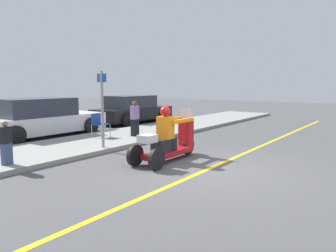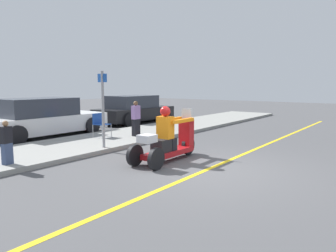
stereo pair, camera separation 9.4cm
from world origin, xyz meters
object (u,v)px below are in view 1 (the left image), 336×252
(motorcycle_trike, at_px, (168,142))
(spectator_by_tree, at_px, (6,144))
(folding_chair_set_back, at_px, (99,123))
(street_sign, at_px, (102,106))
(spectator_near_curb, at_px, (135,119))
(parked_car_lot_left, at_px, (132,110))
(parked_car_lot_center, at_px, (40,119))

(motorcycle_trike, height_order, spectator_by_tree, motorcycle_trike)
(motorcycle_trike, relative_size, folding_chair_set_back, 2.88)
(spectator_by_tree, bearing_deg, street_sign, -5.70)
(spectator_near_curb, bearing_deg, street_sign, -162.85)
(folding_chair_set_back, xyz_separation_m, street_sign, (-1.23, -1.52, 0.69))
(spectator_by_tree, bearing_deg, parked_car_lot_left, 24.10)
(spectator_near_curb, bearing_deg, motorcycle_trike, -124.65)
(spectator_near_curb, xyz_separation_m, parked_car_lot_left, (3.73, 3.45, -0.06))
(parked_car_lot_center, bearing_deg, motorcycle_trike, -93.21)
(parked_car_lot_left, bearing_deg, folding_chair_set_back, -150.86)
(spectator_near_curb, height_order, parked_car_lot_center, parked_car_lot_center)
(motorcycle_trike, bearing_deg, folding_chair_set_back, 73.96)
(spectator_near_curb, xyz_separation_m, spectator_by_tree, (-4.85, -0.39, -0.11))
(street_sign, bearing_deg, spectator_by_tree, 174.30)
(folding_chair_set_back, xyz_separation_m, parked_car_lot_center, (-0.73, 2.32, 0.06))
(folding_chair_set_back, distance_m, parked_car_lot_center, 2.44)
(folding_chair_set_back, distance_m, street_sign, 2.08)
(spectator_by_tree, distance_m, folding_chair_set_back, 4.13)
(spectator_near_curb, bearing_deg, parked_car_lot_left, 42.74)
(spectator_near_curb, height_order, folding_chair_set_back, spectator_near_curb)
(spectator_by_tree, bearing_deg, parked_car_lot_center, 48.08)
(motorcycle_trike, xyz_separation_m, spectator_near_curb, (1.98, 2.87, 0.22))
(parked_car_lot_left, distance_m, street_sign, 7.20)
(spectator_near_curb, relative_size, spectator_by_tree, 1.23)
(motorcycle_trike, bearing_deg, spectator_near_curb, 55.35)
(motorcycle_trike, bearing_deg, parked_car_lot_center, 86.79)
(spectator_near_curb, height_order, parked_car_lot_left, parked_car_lot_left)
(motorcycle_trike, distance_m, folding_chair_set_back, 3.88)
(parked_car_lot_left, bearing_deg, street_sign, -145.03)
(folding_chair_set_back, bearing_deg, parked_car_lot_center, 107.49)
(motorcycle_trike, distance_m, spectator_by_tree, 3.79)
(spectator_near_curb, relative_size, folding_chair_set_back, 1.51)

